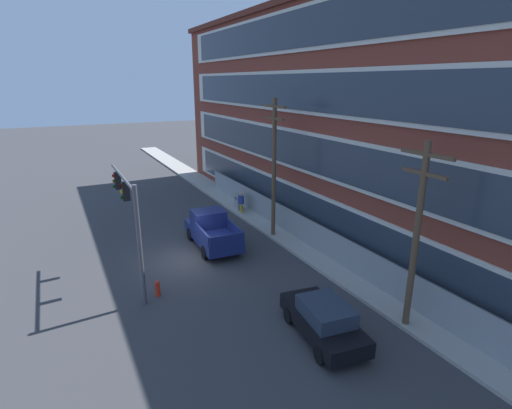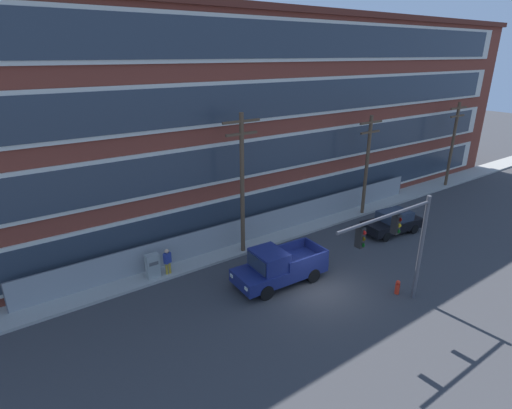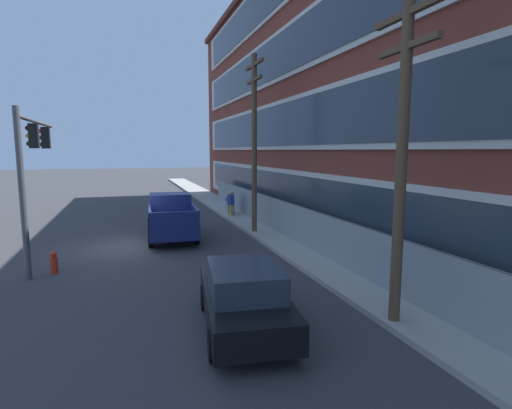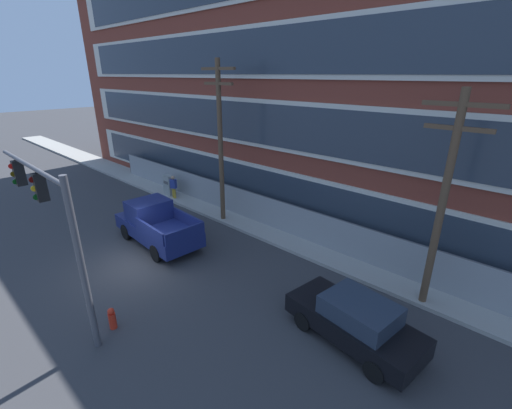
{
  "view_description": "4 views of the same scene",
  "coord_description": "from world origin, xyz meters",
  "px_view_note": "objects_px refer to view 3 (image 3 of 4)",
  "views": [
    {
      "loc": [
        19.99,
        -6.13,
        9.65
      ],
      "look_at": [
        0.83,
        3.7,
        2.96
      ],
      "focal_mm": 28.0,
      "sensor_mm": 36.0,
      "label": 1
    },
    {
      "loc": [
        -13.23,
        -12.96,
        11.76
      ],
      "look_at": [
        -0.51,
        5.0,
        3.41
      ],
      "focal_mm": 28.0,
      "sensor_mm": 36.0,
      "label": 2
    },
    {
      "loc": [
        17.8,
        -0.16,
        4.18
      ],
      "look_at": [
        2.57,
        4.79,
        2.0
      ],
      "focal_mm": 28.0,
      "sensor_mm": 36.0,
      "label": 3
    },
    {
      "loc": [
        12.93,
        -6.08,
        7.99
      ],
      "look_at": [
        2.16,
        5.33,
        1.96
      ],
      "focal_mm": 24.0,
      "sensor_mm": 36.0,
      "label": 4
    }
  ],
  "objects_px": {
    "pedestrian_near_cabinet": "(231,203)",
    "utility_pole_near_corner": "(254,137)",
    "pickup_truck_navy": "(171,218)",
    "utility_pole_midblock": "(402,148)",
    "fire_hydrant": "(54,262)",
    "electrical_cabinet": "(230,204)",
    "sedan_black": "(244,297)",
    "traffic_signal_mast": "(32,156)"
  },
  "relations": [
    {
      "from": "pedestrian_near_cabinet",
      "to": "utility_pole_near_corner",
      "type": "bearing_deg",
      "value": -0.7
    },
    {
      "from": "sedan_black",
      "to": "utility_pole_midblock",
      "type": "xyz_separation_m",
      "value": [
        0.94,
        3.46,
        3.43
      ]
    },
    {
      "from": "traffic_signal_mast",
      "to": "utility_pole_near_corner",
      "type": "xyz_separation_m",
      "value": [
        -2.55,
        9.17,
        0.83
      ]
    },
    {
      "from": "utility_pole_midblock",
      "to": "fire_hydrant",
      "type": "xyz_separation_m",
      "value": [
        -7.07,
        -8.43,
        -3.85
      ]
    },
    {
      "from": "pickup_truck_navy",
      "to": "utility_pole_midblock",
      "type": "distance_m",
      "value": 12.61
    },
    {
      "from": "utility_pole_near_corner",
      "to": "electrical_cabinet",
      "type": "xyz_separation_m",
      "value": [
        -5.81,
        0.22,
        -4.05
      ]
    },
    {
      "from": "pedestrian_near_cabinet",
      "to": "fire_hydrant",
      "type": "xyz_separation_m",
      "value": [
        9.02,
        -8.54,
        -0.59
      ]
    },
    {
      "from": "sedan_black",
      "to": "utility_pole_near_corner",
      "type": "relative_size",
      "value": 0.51
    },
    {
      "from": "utility_pole_midblock",
      "to": "pedestrian_near_cabinet",
      "type": "bearing_deg",
      "value": 179.61
    },
    {
      "from": "sedan_black",
      "to": "pedestrian_near_cabinet",
      "type": "distance_m",
      "value": 15.57
    },
    {
      "from": "pickup_truck_navy",
      "to": "utility_pole_near_corner",
      "type": "xyz_separation_m",
      "value": [
        0.41,
        4.04,
        3.85
      ]
    },
    {
      "from": "utility_pole_near_corner",
      "to": "fire_hydrant",
      "type": "relative_size",
      "value": 11.17
    },
    {
      "from": "utility_pole_near_corner",
      "to": "utility_pole_midblock",
      "type": "xyz_separation_m",
      "value": [
        11.1,
        -0.05,
        -0.59
      ]
    },
    {
      "from": "utility_pole_midblock",
      "to": "fire_hydrant",
      "type": "distance_m",
      "value": 11.66
    },
    {
      "from": "traffic_signal_mast",
      "to": "fire_hydrant",
      "type": "height_order",
      "value": "traffic_signal_mast"
    },
    {
      "from": "pickup_truck_navy",
      "to": "utility_pole_midblock",
      "type": "xyz_separation_m",
      "value": [
        11.51,
        4.0,
        3.26
      ]
    },
    {
      "from": "utility_pole_near_corner",
      "to": "fire_hydrant",
      "type": "distance_m",
      "value": 10.38
    },
    {
      "from": "traffic_signal_mast",
      "to": "pickup_truck_navy",
      "type": "height_order",
      "value": "traffic_signal_mast"
    },
    {
      "from": "sedan_black",
      "to": "utility_pole_near_corner",
      "type": "height_order",
      "value": "utility_pole_near_corner"
    },
    {
      "from": "traffic_signal_mast",
      "to": "electrical_cabinet",
      "type": "distance_m",
      "value": 12.98
    },
    {
      "from": "pedestrian_near_cabinet",
      "to": "fire_hydrant",
      "type": "bearing_deg",
      "value": -43.43
    },
    {
      "from": "pickup_truck_navy",
      "to": "traffic_signal_mast",
      "type": "bearing_deg",
      "value": -59.97
    },
    {
      "from": "utility_pole_midblock",
      "to": "pedestrian_near_cabinet",
      "type": "height_order",
      "value": "utility_pole_midblock"
    },
    {
      "from": "traffic_signal_mast",
      "to": "pedestrian_near_cabinet",
      "type": "xyz_separation_m",
      "value": [
        -7.54,
        9.23,
        -3.01
      ]
    },
    {
      "from": "traffic_signal_mast",
      "to": "pedestrian_near_cabinet",
      "type": "height_order",
      "value": "traffic_signal_mast"
    },
    {
      "from": "utility_pole_midblock",
      "to": "pedestrian_near_cabinet",
      "type": "relative_size",
      "value": 4.51
    },
    {
      "from": "sedan_black",
      "to": "pedestrian_near_cabinet",
      "type": "height_order",
      "value": "pedestrian_near_cabinet"
    },
    {
      "from": "pickup_truck_navy",
      "to": "pedestrian_near_cabinet",
      "type": "bearing_deg",
      "value": 138.12
    },
    {
      "from": "pickup_truck_navy",
      "to": "utility_pole_midblock",
      "type": "relative_size",
      "value": 0.69
    },
    {
      "from": "sedan_black",
      "to": "fire_hydrant",
      "type": "distance_m",
      "value": 7.91
    },
    {
      "from": "utility_pole_midblock",
      "to": "pickup_truck_navy",
      "type": "bearing_deg",
      "value": -160.86
    },
    {
      "from": "pickup_truck_navy",
      "to": "pedestrian_near_cabinet",
      "type": "relative_size",
      "value": 3.13
    },
    {
      "from": "fire_hydrant",
      "to": "utility_pole_near_corner",
      "type": "bearing_deg",
      "value": 115.39
    },
    {
      "from": "pickup_truck_navy",
      "to": "fire_hydrant",
      "type": "relative_size",
      "value": 6.79
    },
    {
      "from": "fire_hydrant",
      "to": "pickup_truck_navy",
      "type": "bearing_deg",
      "value": 135.05
    },
    {
      "from": "sedan_black",
      "to": "pickup_truck_navy",
      "type": "bearing_deg",
      "value": -177.08
    },
    {
      "from": "pickup_truck_navy",
      "to": "sedan_black",
      "type": "bearing_deg",
      "value": 2.92
    },
    {
      "from": "electrical_cabinet",
      "to": "pedestrian_near_cabinet",
      "type": "relative_size",
      "value": 0.91
    },
    {
      "from": "utility_pole_midblock",
      "to": "fire_hydrant",
      "type": "relative_size",
      "value": 9.78
    },
    {
      "from": "traffic_signal_mast",
      "to": "utility_pole_near_corner",
      "type": "height_order",
      "value": "utility_pole_near_corner"
    },
    {
      "from": "pickup_truck_navy",
      "to": "utility_pole_midblock",
      "type": "height_order",
      "value": "utility_pole_midblock"
    },
    {
      "from": "sedan_black",
      "to": "utility_pole_midblock",
      "type": "distance_m",
      "value": 4.96
    }
  ]
}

